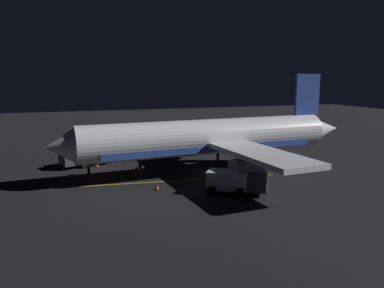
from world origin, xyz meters
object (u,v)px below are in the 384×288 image
object	(u,v)px
traffic_cone_near_right	(136,172)
airliner	(213,138)
catering_truck	(234,182)
traffic_cone_under_wing	(136,168)
ground_crew_worker	(89,167)
baggage_truck	(88,155)
traffic_cone_far	(157,187)
traffic_cone_near_left	(97,165)

from	to	relation	value
traffic_cone_near_right	airliner	bearing A→B (deg)	-101.42
catering_truck	traffic_cone_under_wing	distance (m)	14.37
airliner	ground_crew_worker	size ratio (longest dim) A/B	21.28
airliner	traffic_cone_near_right	world-z (taller)	airliner
baggage_truck	traffic_cone_far	distance (m)	14.34
traffic_cone_far	traffic_cone_near_right	bearing A→B (deg)	7.32
traffic_cone_near_left	traffic_cone_far	size ratio (longest dim) A/B	1.00
airliner	traffic_cone_near_right	size ratio (longest dim) A/B	67.33
traffic_cone_under_wing	baggage_truck	bearing A→B (deg)	50.62
ground_crew_worker	traffic_cone_far	bearing A→B (deg)	-144.42
baggage_truck	traffic_cone_near_left	bearing A→B (deg)	-141.52
airliner	traffic_cone_near_right	bearing A→B (deg)	78.58
baggage_truck	catering_truck	xyz separation A→B (m)	(-16.81, -12.30, -0.19)
traffic_cone_near_left	ground_crew_worker	bearing A→B (deg)	160.79
airliner	catering_truck	bearing A→B (deg)	171.80
traffic_cone_near_right	baggage_truck	bearing A→B (deg)	36.25
traffic_cone_near_right	traffic_cone_under_wing	world-z (taller)	same
traffic_cone_near_left	traffic_cone_far	xyz separation A→B (m)	(-11.94, -4.65, 0.00)
baggage_truck	traffic_cone_near_left	distance (m)	1.89
ground_crew_worker	catering_truck	bearing A→B (deg)	-133.43
traffic_cone_near_left	traffic_cone_under_wing	size ratio (longest dim) A/B	1.00
baggage_truck	ground_crew_worker	distance (m)	4.90
traffic_cone_near_right	traffic_cone_under_wing	size ratio (longest dim) A/B	1.00
ground_crew_worker	traffic_cone_near_right	bearing A→B (deg)	-107.80
traffic_cone_near_right	traffic_cone_far	world-z (taller)	same
baggage_truck	traffic_cone_near_left	xyz separation A→B (m)	(-1.21, -0.96, -1.08)
catering_truck	ground_crew_worker	world-z (taller)	catering_truck
catering_truck	traffic_cone_under_wing	bearing A→B (deg)	29.43
ground_crew_worker	baggage_truck	bearing A→B (deg)	-3.63
airliner	baggage_truck	world-z (taller)	airliner
baggage_truck	traffic_cone_far	bearing A→B (deg)	-156.87
ground_crew_worker	traffic_cone_far	size ratio (longest dim) A/B	3.16
catering_truck	traffic_cone_near_left	bearing A→B (deg)	36.02
ground_crew_worker	traffic_cone_near_left	xyz separation A→B (m)	(3.65, -1.27, -0.64)
airliner	traffic_cone_far	bearing A→B (deg)	121.70
traffic_cone_under_wing	ground_crew_worker	bearing A→B (deg)	95.72
catering_truck	traffic_cone_near_right	world-z (taller)	catering_truck
traffic_cone_far	ground_crew_worker	bearing A→B (deg)	35.58
catering_truck	traffic_cone_near_right	bearing A→B (deg)	36.17
traffic_cone_under_wing	traffic_cone_far	size ratio (longest dim) A/B	1.00
traffic_cone_under_wing	airliner	bearing A→B (deg)	-115.54
catering_truck	ground_crew_worker	xyz separation A→B (m)	(11.94, 12.61, -0.25)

